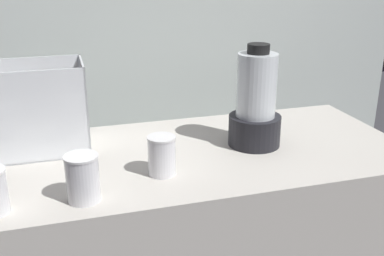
# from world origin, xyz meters

# --- Properties ---
(back_wall_unit) EXTENTS (2.60, 0.24, 2.50)m
(back_wall_unit) POSITION_xyz_m (0.00, 0.77, 1.26)
(back_wall_unit) COLOR silver
(back_wall_unit) RESTS_ON ground_plane
(carrot_display_bin) EXTENTS (0.33, 0.21, 0.28)m
(carrot_display_bin) POSITION_xyz_m (-0.47, 0.15, 0.99)
(carrot_display_bin) COLOR white
(carrot_display_bin) RESTS_ON counter
(blender_pitcher) EXTENTS (0.17, 0.17, 0.33)m
(blender_pitcher) POSITION_xyz_m (0.21, 0.00, 1.03)
(blender_pitcher) COLOR black
(blender_pitcher) RESTS_ON counter
(juice_cup_beet_left) EXTENTS (0.09, 0.09, 0.12)m
(juice_cup_beet_left) POSITION_xyz_m (-0.35, -0.23, 0.96)
(juice_cup_beet_left) COLOR white
(juice_cup_beet_left) RESTS_ON counter
(juice_cup_pomegranate_middle) EXTENTS (0.08, 0.08, 0.11)m
(juice_cup_pomegranate_middle) POSITION_xyz_m (-0.13, -0.13, 0.95)
(juice_cup_pomegranate_middle) COLOR white
(juice_cup_pomegranate_middle) RESTS_ON counter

